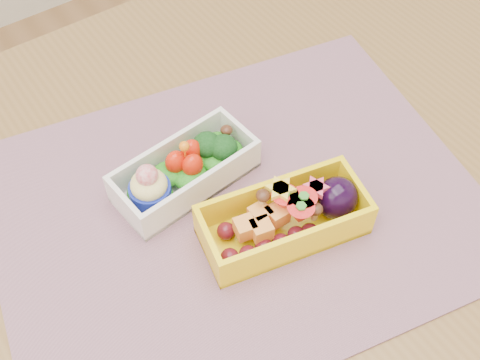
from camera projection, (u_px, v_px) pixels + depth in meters
table at (250, 218)px, 0.83m from camera, size 1.20×0.80×0.75m
placemat at (237, 205)px, 0.72m from camera, size 0.64×0.54×0.00m
bento_white at (184, 171)px, 0.72m from camera, size 0.18×0.09×0.07m
bento_yellow at (287, 218)px, 0.68m from camera, size 0.20×0.12×0.06m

